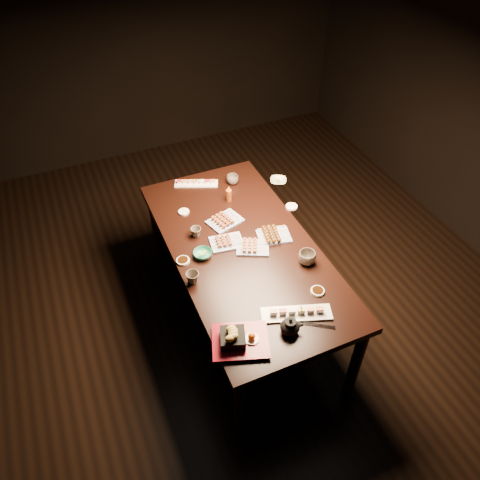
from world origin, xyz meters
name	(u,v)px	position (x,y,z in m)	size (l,w,h in m)	color
ground	(258,301)	(0.00, 0.00, 0.00)	(5.00, 5.00, 0.00)	black
dining_table	(243,285)	(-0.18, -0.10, 0.38)	(0.90, 1.80, 0.75)	black
sushi_platter_near	(297,312)	(-0.12, -0.73, 0.77)	(0.40, 0.11, 0.05)	white
sushi_platter_far	(196,182)	(-0.22, 0.67, 0.77)	(0.33, 0.09, 0.04)	white
yakitori_plate_center	(227,240)	(-0.26, -0.02, 0.78)	(0.21, 0.16, 0.05)	#828EB6
yakitori_plate_right	(253,245)	(-0.12, -0.14, 0.78)	(0.21, 0.15, 0.05)	#828EB6
yakitori_plate_left	(225,219)	(-0.19, 0.18, 0.78)	(0.22, 0.16, 0.06)	#828EB6
tsukune_plate	(274,234)	(0.05, -0.09, 0.78)	(0.22, 0.16, 0.05)	#828EB6
edamame_bowl_green	(203,254)	(-0.45, -0.07, 0.77)	(0.12, 0.12, 0.04)	#2A8267
edamame_bowl_cream	(278,181)	(0.35, 0.44, 0.76)	(0.12, 0.12, 0.03)	beige
tempura_tray	(240,337)	(-0.49, -0.77, 0.81)	(0.30, 0.24, 0.11)	black
teacup_near_left	(193,278)	(-0.58, -0.26, 0.79)	(0.08, 0.08, 0.08)	#53493F
teacup_mid_right	(307,258)	(0.13, -0.39, 0.79)	(0.11, 0.11, 0.09)	#53493F
teacup_far_left	(196,232)	(-0.42, 0.12, 0.78)	(0.07, 0.07, 0.07)	#53493F
teacup_far_right	(233,180)	(0.03, 0.57, 0.78)	(0.09, 0.09, 0.07)	#53493F
teapot	(290,326)	(-0.21, -0.81, 0.80)	(0.13, 0.13, 0.11)	black
condiment_bottle	(229,194)	(-0.07, 0.38, 0.81)	(0.04, 0.04, 0.13)	brown
sauce_dish_west	(183,261)	(-0.58, -0.07, 0.76)	(0.09, 0.09, 0.01)	white
sauce_dish_east	(292,207)	(0.31, 0.13, 0.76)	(0.08, 0.08, 0.01)	white
sauce_dish_se	(318,291)	(0.07, -0.63, 0.76)	(0.08, 0.08, 0.01)	white
sauce_dish_nw	(184,212)	(-0.42, 0.39, 0.76)	(0.08, 0.08, 0.01)	white
chopsticks_near	(233,349)	(-0.54, -0.80, 0.75)	(0.22, 0.02, 0.01)	black
chopsticks_se	(315,325)	(-0.06, -0.83, 0.75)	(0.22, 0.02, 0.01)	black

